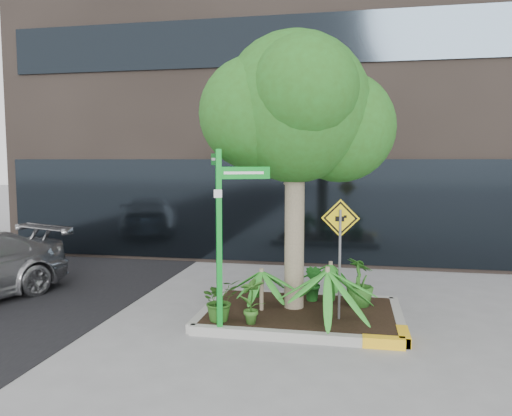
# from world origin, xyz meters

# --- Properties ---
(ground) EXTENTS (80.00, 80.00, 0.00)m
(ground) POSITION_xyz_m (0.00, 0.00, 0.00)
(ground) COLOR gray
(ground) RESTS_ON ground
(building) EXTENTS (18.00, 8.00, 15.00)m
(building) POSITION_xyz_m (0.50, 8.50, 7.50)
(building) COLOR #2D2621
(building) RESTS_ON ground
(planter) EXTENTS (3.35, 2.36, 0.15)m
(planter) POSITION_xyz_m (0.23, 0.27, 0.10)
(planter) COLOR #9E9E99
(planter) RESTS_ON ground
(tree) EXTENTS (3.24, 2.87, 4.86)m
(tree) POSITION_xyz_m (0.06, 0.47, 3.55)
(tree) COLOR gray
(tree) RESTS_ON ground
(palm_front) EXTENTS (1.03, 1.03, 1.15)m
(palm_front) POSITION_xyz_m (0.67, -0.44, 1.01)
(palm_front) COLOR gray
(palm_front) RESTS_ON ground
(palm_left) EXTENTS (0.81, 0.81, 0.90)m
(palm_left) POSITION_xyz_m (-0.46, 0.17, 0.82)
(palm_left) COLOR gray
(palm_left) RESTS_ON ground
(palm_back) EXTENTS (0.85, 0.85, 0.95)m
(palm_back) POSITION_xyz_m (0.67, 0.77, 0.86)
(palm_back) COLOR gray
(palm_back) RESTS_ON ground
(shrub_a) EXTENTS (0.84, 0.84, 0.66)m
(shrub_a) POSITION_xyz_m (-1.01, -0.50, 0.48)
(shrub_a) COLOR #234F16
(shrub_a) RESTS_ON planter
(shrub_b) EXTENTS (0.67, 0.67, 0.85)m
(shrub_b) POSITION_xyz_m (1.18, 0.74, 0.57)
(shrub_b) COLOR #265D1C
(shrub_b) RESTS_ON planter
(shrub_c) EXTENTS (0.54, 0.54, 0.74)m
(shrub_c) POSITION_xyz_m (-0.48, -0.55, 0.52)
(shrub_c) COLOR #30651F
(shrub_c) RESTS_ON planter
(shrub_d) EXTENTS (0.51, 0.51, 0.66)m
(shrub_d) POSITION_xyz_m (0.37, 0.87, 0.48)
(shrub_d) COLOR #1B5D1C
(shrub_d) RESTS_ON planter
(street_sign_post) EXTENTS (1.04, 0.80, 2.84)m
(street_sign_post) POSITION_xyz_m (-0.91, -0.70, 1.76)
(street_sign_post) COLOR #0D9124
(street_sign_post) RESTS_ON ground
(cattle_sign) EXTENTS (0.59, 0.17, 1.93)m
(cattle_sign) POSITION_xyz_m (0.84, -0.14, 1.45)
(cattle_sign) COLOR slate
(cattle_sign) RESTS_ON ground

